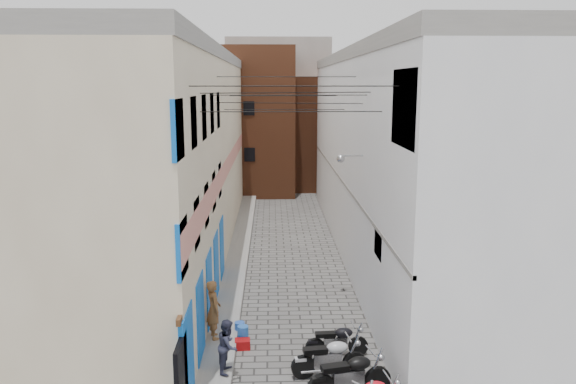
{
  "coord_description": "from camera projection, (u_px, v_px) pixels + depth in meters",
  "views": [
    {
      "loc": [
        -0.55,
        -11.51,
        7.56
      ],
      "look_at": [
        0.14,
        12.03,
        3.0
      ],
      "focal_mm": 35.0,
      "sensor_mm": 36.0,
      "label": 1
    }
  ],
  "objects": [
    {
      "name": "plinth",
      "position": [
        239.0,
        250.0,
        25.42
      ],
      "size": [
        0.9,
        26.0,
        0.25
      ],
      "primitive_type": "cube",
      "color": "gray",
      "rests_on": "ground"
    },
    {
      "name": "building_left",
      "position": [
        170.0,
        155.0,
        24.46
      ],
      "size": [
        5.1,
        27.0,
        9.0
      ],
      "color": "beige",
      "rests_on": "ground"
    },
    {
      "name": "building_right",
      "position": [
        397.0,
        154.0,
        24.79
      ],
      "size": [
        5.94,
        26.0,
        9.0
      ],
      "color": "silver",
      "rests_on": "ground"
    },
    {
      "name": "building_far_brick_left",
      "position": [
        251.0,
        121.0,
        39.22
      ],
      "size": [
        6.0,
        6.0,
        10.0
      ],
      "primitive_type": "cube",
      "color": "brown",
      "rests_on": "ground"
    },
    {
      "name": "building_far_brick_right",
      "position": [
        320.0,
        133.0,
        41.52
      ],
      "size": [
        5.0,
        6.0,
        8.0
      ],
      "primitive_type": "cube",
      "color": "brown",
      "rests_on": "ground"
    },
    {
      "name": "building_far_concrete",
      "position": [
        278.0,
        110.0,
        45.07
      ],
      "size": [
        8.0,
        5.0,
        11.0
      ],
      "primitive_type": "cube",
      "color": "gray",
      "rests_on": "ground"
    },
    {
      "name": "far_shopfront",
      "position": [
        280.0,
        181.0,
        37.25
      ],
      "size": [
        2.0,
        0.3,
        2.4
      ],
      "primitive_type": "cube",
      "color": "black",
      "rests_on": "ground"
    },
    {
      "name": "overhead_wires",
      "position": [
        288.0,
        97.0,
        18.9
      ],
      "size": [
        5.8,
        13.02,
        1.32
      ],
      "color": "black",
      "rests_on": "ground"
    },
    {
      "name": "motorcycle_e",
      "position": [
        350.0,
        373.0,
        13.68
      ],
      "size": [
        2.23,
        1.13,
        1.24
      ],
      "primitive_type": null,
      "rotation": [
        0.0,
        0.0,
        -1.35
      ],
      "color": "black",
      "rests_on": "ground"
    },
    {
      "name": "motorcycle_f",
      "position": [
        329.0,
        356.0,
        14.63
      ],
      "size": [
        2.08,
        0.9,
        1.17
      ],
      "primitive_type": null,
      "rotation": [
        0.0,
        0.0,
        -1.43
      ],
      "color": "#ABACB0",
      "rests_on": "ground"
    },
    {
      "name": "motorcycle_g",
      "position": [
        337.0,
        339.0,
        15.71
      ],
      "size": [
        1.82,
        0.67,
        1.03
      ],
      "primitive_type": null,
      "rotation": [
        0.0,
        0.0,
        -1.51
      ],
      "color": "black",
      "rests_on": "ground"
    },
    {
      "name": "person_a",
      "position": [
        214.0,
        309.0,
        16.26
      ],
      "size": [
        0.59,
        0.73,
        1.75
      ],
      "primitive_type": "imported",
      "rotation": [
        0.0,
        0.0,
        1.88
      ],
      "color": "brown",
      "rests_on": "plinth"
    },
    {
      "name": "person_b",
      "position": [
        228.0,
        346.0,
        14.38
      ],
      "size": [
        0.62,
        0.75,
        1.4
      ],
      "primitive_type": "imported",
      "rotation": [
        0.0,
        0.0,
        1.43
      ],
      "color": "#2C2E43",
      "rests_on": "plinth"
    },
    {
      "name": "water_jug_near",
      "position": [
        243.0,
        334.0,
        16.6
      ],
      "size": [
        0.37,
        0.37,
        0.52
      ],
      "primitive_type": "cylinder",
      "rotation": [
        0.0,
        0.0,
        -0.12
      ],
      "color": "blue",
      "rests_on": "ground"
    },
    {
      "name": "water_jug_far",
      "position": [
        240.0,
        330.0,
        16.97
      ],
      "size": [
        0.37,
        0.37,
        0.48
      ],
      "primitive_type": "cylinder",
      "rotation": [
        0.0,
        0.0,
        0.23
      ],
      "color": "blue",
      "rests_on": "ground"
    },
    {
      "name": "red_crate",
      "position": [
        242.0,
        344.0,
        16.25
      ],
      "size": [
        0.46,
        0.36,
        0.28
      ],
      "primitive_type": "cube",
      "rotation": [
        0.0,
        0.0,
        0.06
      ],
      "color": "#9F0B0D",
      "rests_on": "ground"
    }
  ]
}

